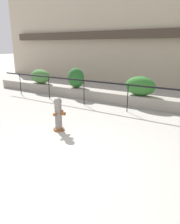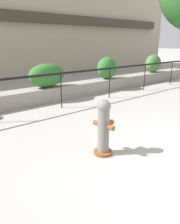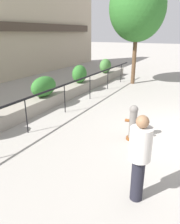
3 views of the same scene
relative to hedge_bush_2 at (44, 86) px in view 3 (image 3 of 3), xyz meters
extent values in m
cube|color=gray|center=(-0.11, 0.00, -0.67)|extent=(18.00, 0.70, 0.50)
cube|color=black|center=(-0.11, -1.10, 0.20)|extent=(15.00, 0.05, 0.06)
cylinder|color=black|center=(-2.25, -1.10, -0.34)|extent=(0.04, 0.04, 1.15)
cylinder|color=black|center=(-0.11, -1.10, -0.34)|extent=(0.04, 0.04, 1.15)
cylinder|color=black|center=(2.03, -1.10, -0.34)|extent=(0.04, 0.04, 1.15)
cylinder|color=black|center=(4.17, -1.10, -0.34)|extent=(0.04, 0.04, 1.15)
cylinder|color=black|center=(6.32, -1.10, -0.34)|extent=(0.04, 0.04, 1.15)
ellipsoid|color=#2D6B28|center=(0.00, 0.00, 0.00)|extent=(1.37, 0.70, 0.84)
ellipsoid|color=#2D6B28|center=(2.94, 0.00, 0.05)|extent=(0.96, 0.70, 0.94)
ellipsoid|color=#427538|center=(6.31, 0.00, 0.04)|extent=(0.99, 0.70, 0.91)
cylinder|color=brown|center=(-1.14, -4.20, -0.89)|extent=(0.39, 0.39, 0.06)
cylinder|color=slate|center=(-1.14, -4.20, -0.43)|extent=(0.24, 0.24, 0.85)
sphere|color=slate|center=(-1.14, -4.20, 0.04)|extent=(0.25, 0.25, 0.25)
cylinder|color=brown|center=(-0.96, -4.18, -0.33)|extent=(0.15, 0.13, 0.11)
cylinder|color=brown|center=(-1.12, -4.37, -0.33)|extent=(0.10, 0.14, 0.09)
cylinder|color=brown|center=(-1.16, -4.03, -0.33)|extent=(0.10, 0.14, 0.09)
cylinder|color=brown|center=(6.26, -1.91, 0.50)|extent=(0.24, 0.24, 2.83)
ellipsoid|color=#2D6B28|center=(6.26, -1.91, 3.41)|extent=(3.51, 3.16, 3.69)
cylinder|color=black|center=(-3.53, -5.03, -0.48)|extent=(0.33, 0.33, 0.88)
cylinder|color=silver|center=(-3.53, -5.03, 0.27)|extent=(0.56, 0.56, 0.62)
sphere|color=#8C6647|center=(-3.53, -5.03, 0.70)|extent=(0.23, 0.23, 0.23)
camera|label=1|loc=(3.25, -9.22, 1.71)|focal=35.00mm
camera|label=2|loc=(-3.73, -6.95, 1.15)|focal=35.00mm
camera|label=3|loc=(-6.96, -5.83, 2.12)|focal=35.00mm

